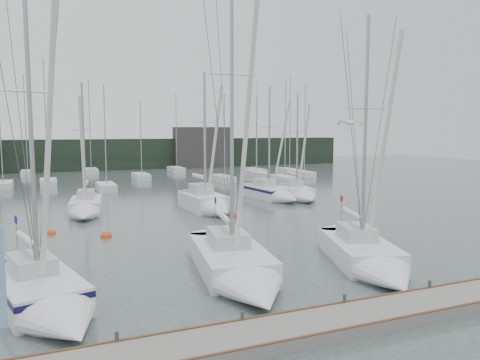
% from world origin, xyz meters
% --- Properties ---
extents(ground, '(160.00, 160.00, 0.00)m').
position_xyz_m(ground, '(0.00, 0.00, 0.00)').
color(ground, '#404E4C').
rests_on(ground, ground).
extents(dock, '(24.00, 2.00, 0.40)m').
position_xyz_m(dock, '(0.00, -5.00, 0.20)').
color(dock, slate).
rests_on(dock, ground).
extents(far_treeline, '(90.00, 4.00, 5.00)m').
position_xyz_m(far_treeline, '(0.00, 62.00, 2.50)').
color(far_treeline, black).
rests_on(far_treeline, ground).
extents(far_building_right, '(10.00, 3.00, 7.00)m').
position_xyz_m(far_building_right, '(18.00, 60.00, 3.50)').
color(far_building_right, '#3A3735').
rests_on(far_building_right, ground).
extents(mast_forest, '(56.78, 25.73, 14.65)m').
position_xyz_m(mast_forest, '(-0.22, 42.69, 0.49)').
color(mast_forest, silver).
rests_on(mast_forest, ground).
extents(sailboat_near_left, '(4.52, 8.66, 13.40)m').
position_xyz_m(sailboat_near_left, '(-7.86, -0.04, 0.54)').
color(sailboat_near_left, silver).
rests_on(sailboat_near_left, ground).
extents(sailboat_near_center, '(4.43, 10.12, 15.31)m').
position_xyz_m(sailboat_near_center, '(-0.18, 0.35, 0.52)').
color(sailboat_near_center, silver).
rests_on(sailboat_near_center, ground).
extents(sailboat_near_right, '(5.35, 9.09, 12.84)m').
position_xyz_m(sailboat_near_right, '(6.06, -0.48, 0.50)').
color(sailboat_near_right, silver).
rests_on(sailboat_near_right, ground).
extents(sailboat_mid_b, '(3.28, 7.76, 10.92)m').
position_xyz_m(sailboat_mid_b, '(-4.94, 19.65, 0.52)').
color(sailboat_mid_b, silver).
rests_on(sailboat_mid_b, ground).
extents(sailboat_mid_c, '(3.04, 7.54, 11.89)m').
position_xyz_m(sailboat_mid_c, '(4.30, 17.17, 0.63)').
color(sailboat_mid_c, silver).
rests_on(sailboat_mid_c, ground).
extents(sailboat_mid_d, '(3.20, 7.78, 11.39)m').
position_xyz_m(sailboat_mid_d, '(12.05, 21.09, 0.57)').
color(sailboat_mid_d, silver).
rests_on(sailboat_mid_d, ground).
extents(sailboat_mid_e, '(3.52, 6.98, 10.67)m').
position_xyz_m(sailboat_mid_e, '(14.21, 20.11, 0.54)').
color(sailboat_mid_e, silver).
rests_on(sailboat_mid_e, ground).
extents(buoy_a, '(0.71, 0.71, 0.71)m').
position_xyz_m(buoy_a, '(-4.38, 11.65, 0.00)').
color(buoy_a, red).
rests_on(buoy_a, ground).
extents(buoy_b, '(0.52, 0.52, 0.52)m').
position_xyz_m(buoy_b, '(5.54, 14.94, 0.00)').
color(buoy_b, red).
rests_on(buoy_b, ground).
extents(buoy_c, '(0.57, 0.57, 0.57)m').
position_xyz_m(buoy_c, '(-7.47, 13.92, 0.00)').
color(buoy_c, red).
rests_on(buoy_c, ground).
extents(seagull, '(1.06, 0.47, 0.21)m').
position_xyz_m(seagull, '(3.51, -2.06, 6.84)').
color(seagull, white).
rests_on(seagull, ground).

